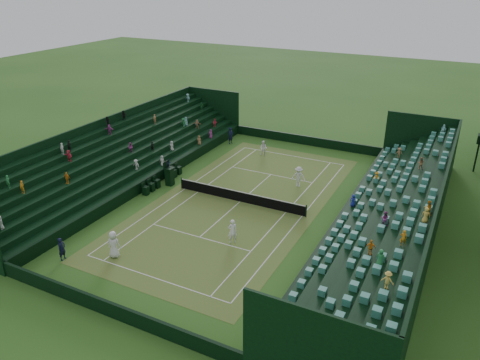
% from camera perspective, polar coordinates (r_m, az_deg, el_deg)
% --- Properties ---
extents(ground, '(160.00, 160.00, 0.00)m').
position_cam_1_polar(ground, '(39.01, 0.00, -2.68)').
color(ground, '#2A591C').
rests_on(ground, ground).
extents(court_surface, '(12.97, 26.77, 0.01)m').
position_cam_1_polar(court_surface, '(39.01, 0.00, -2.68)').
color(court_surface, '#3E7125').
rests_on(court_surface, ground).
extents(perimeter_wall_north, '(17.17, 0.20, 1.00)m').
position_cam_1_polar(perimeter_wall_north, '(52.36, 7.98, 4.82)').
color(perimeter_wall_north, black).
rests_on(perimeter_wall_north, ground).
extents(perimeter_wall_south, '(17.17, 0.20, 1.00)m').
position_cam_1_polar(perimeter_wall_south, '(27.79, -15.64, -14.89)').
color(perimeter_wall_south, black).
rests_on(perimeter_wall_south, ground).
extents(perimeter_wall_east, '(0.20, 31.77, 1.00)m').
position_cam_1_polar(perimeter_wall_east, '(36.16, 12.10, -4.68)').
color(perimeter_wall_east, black).
rests_on(perimeter_wall_east, ground).
extents(perimeter_wall_west, '(0.20, 31.77, 1.00)m').
position_cam_1_polar(perimeter_wall_west, '(42.97, -10.12, 0.28)').
color(perimeter_wall_west, black).
rests_on(perimeter_wall_west, ground).
extents(north_grandstand, '(6.60, 32.00, 4.90)m').
position_cam_1_polar(north_grandstand, '(35.05, 18.82, -4.53)').
color(north_grandstand, black).
rests_on(north_grandstand, ground).
extents(south_grandstand, '(6.60, 32.00, 4.90)m').
position_cam_1_polar(south_grandstand, '(45.08, -14.49, 2.47)').
color(south_grandstand, black).
rests_on(south_grandstand, ground).
extents(tennis_net, '(11.67, 0.10, 1.06)m').
position_cam_1_polar(tennis_net, '(38.78, 0.00, -1.99)').
color(tennis_net, black).
rests_on(tennis_net, ground).
extents(umpire_chair, '(0.79, 0.79, 2.49)m').
position_cam_1_polar(umpire_chair, '(42.13, -8.61, 0.73)').
color(umpire_chair, black).
rests_on(umpire_chair, ground).
extents(courtside_chairs, '(0.50, 5.47, 1.08)m').
position_cam_1_polar(courtside_chairs, '(42.70, -9.40, 0.04)').
color(courtside_chairs, black).
rests_on(courtside_chairs, ground).
extents(player_near_west, '(1.06, 0.82, 1.93)m').
position_cam_1_polar(player_near_west, '(32.50, -15.15, -7.59)').
color(player_near_west, silver).
rests_on(player_near_west, ground).
extents(player_near_east, '(0.80, 0.77, 1.84)m').
position_cam_1_polar(player_near_east, '(32.96, -0.93, -6.26)').
color(player_near_east, white).
rests_on(player_near_east, ground).
extents(player_far_west, '(0.78, 0.61, 1.60)m').
position_cam_1_polar(player_far_west, '(48.65, 2.89, 3.89)').
color(player_far_west, white).
rests_on(player_far_west, ground).
extents(player_far_east, '(1.31, 0.90, 1.87)m').
position_cam_1_polar(player_far_east, '(41.76, 7.15, 0.41)').
color(player_far_east, white).
rests_on(player_far_east, ground).
extents(line_judge_north, '(0.59, 0.77, 1.86)m').
position_cam_1_polar(line_judge_north, '(52.02, -1.15, 5.43)').
color(line_judge_north, black).
rests_on(line_judge_north, ground).
extents(line_judge_south, '(0.43, 0.62, 1.62)m').
position_cam_1_polar(line_judge_south, '(33.37, -20.90, -7.85)').
color(line_judge_south, black).
rests_on(line_judge_south, ground).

